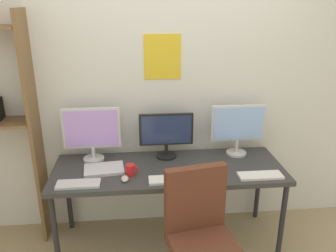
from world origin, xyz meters
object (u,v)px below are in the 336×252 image
Objects in this scene: keyboard_left at (78,184)px; keyboard_center at (171,180)px; monitor_left at (92,132)px; coffee_mug at (131,170)px; office_chair at (200,250)px; keyboard_right at (260,176)px; monitor_right at (238,127)px; desk at (169,173)px; mouse_left_side at (125,179)px; mouse_right_side at (217,171)px; monitor_center at (166,133)px; laptop_closed at (104,169)px.

keyboard_center is (0.71, 0.00, 0.00)m from keyboard_left.
monitor_left is 4.57× the size of coffee_mug.
office_chair is 0.76m from keyboard_right.
coffee_mug is (0.32, -0.31, -0.22)m from monitor_left.
desk is at bearing -161.56° from monitor_right.
desk is at bearing 27.92° from mouse_left_side.
keyboard_right is at bearing -18.03° from desk.
keyboard_left is at bearing -162.05° from coffee_mug.
mouse_left_side is 0.91× the size of coffee_mug.
mouse_left_side is at bearing 173.66° from keyboard_center.
keyboard_left is 3.41× the size of mouse_right_side.
monitor_left reaches higher than keyboard_right.
coffee_mug is at bearing 177.26° from mouse_right_side.
monitor_left is 1.03× the size of monitor_center.
mouse_right_side is (0.38, -0.14, 0.07)m from desk.
keyboard_center is at bearing -145.21° from monitor_right.
laptop_closed is at bearing 52.26° from keyboard_left.
keyboard_left is at bearing -161.78° from monitor_right.
monitor_center reaches higher than laptop_closed.
coffee_mug is at bearing 17.95° from keyboard_left.
monitor_left is 1.51× the size of laptop_closed.
desk is 0.41m from mouse_left_side.
laptop_closed is at bearing 157.02° from keyboard_center.
keyboard_center is 0.58m from laptop_closed.
keyboard_right is (0.71, 0.00, 0.00)m from keyboard_center.
office_chair is 0.77m from mouse_left_side.
mouse_left_side is (0.28, -0.40, -0.25)m from monitor_left.
mouse_right_side is at bearing -14.50° from laptop_closed.
office_chair is 1.00m from laptop_closed.
coffee_mug is (-0.31, -0.10, 0.10)m from desk.
monitor_center is 4.90× the size of mouse_right_side.
office_chair is 1.03m from monitor_center.
monitor_left is 1.39× the size of keyboard_right.
mouse_left_side is (-1.00, -0.40, -0.25)m from monitor_right.
office_chair is at bearing -48.37° from laptop_closed.
laptop_closed is at bearing -179.53° from desk.
keyboard_left is 0.71m from keyboard_center.
monitor_right is at bearing 0.00° from monitor_center.
office_chair reaches higher than mouse_left_side.
mouse_left_side is at bearing -131.72° from monitor_center.
monitor_center is at bearing -180.00° from monitor_right.
coffee_mug is (-1.02, 0.13, 0.04)m from keyboard_right.
coffee_mug reaches higher than keyboard_center.
laptop_closed is (-1.17, -0.22, -0.25)m from monitor_right.
mouse_right_side is at bearing -18.88° from monitor_left.
keyboard_right is 1.03m from coffee_mug.
desk is 0.75m from keyboard_right.
monitor_left is 1.10m from mouse_right_side.
monitor_left reaches higher than mouse_left_side.
monitor_left is at bearing 161.78° from keyboard_right.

